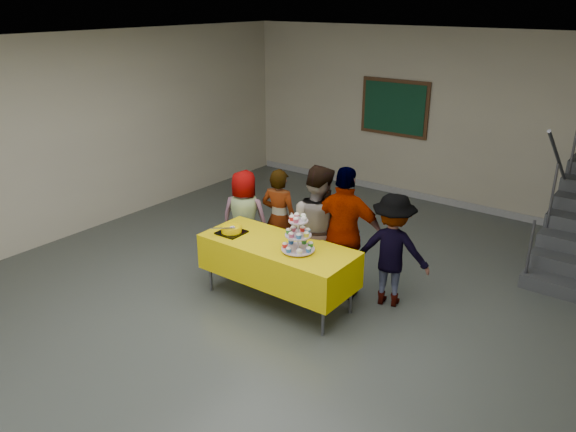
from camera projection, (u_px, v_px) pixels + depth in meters
name	position (u px, v px, depth m)	size (l,w,h in m)	color
room_shell	(262.00, 139.00, 5.59)	(10.00, 10.04, 3.02)	#4C514C
bake_table	(278.00, 260.00, 6.62)	(1.88, 0.78, 0.77)	#595960
cupcake_stand	(298.00, 236.00, 6.27)	(0.38, 0.38, 0.44)	silver
bear_cake	(231.00, 229.00, 6.80)	(0.32, 0.36, 0.12)	black
schoolchild_a	(245.00, 218.00, 7.57)	(0.65, 0.42, 1.33)	slate
schoolchild_b	(279.00, 219.00, 7.49)	(0.50, 0.33, 1.38)	slate
schoolchild_c	(317.00, 228.00, 6.89)	(0.78, 0.61, 1.60)	slate
schoolchild_d	(345.00, 234.00, 6.66)	(0.97, 0.40, 1.65)	slate
schoolchild_e	(392.00, 250.00, 6.56)	(0.89, 0.51, 1.38)	slate
noticeboard	(394.00, 108.00, 10.02)	(1.30, 0.05, 1.00)	#472B16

